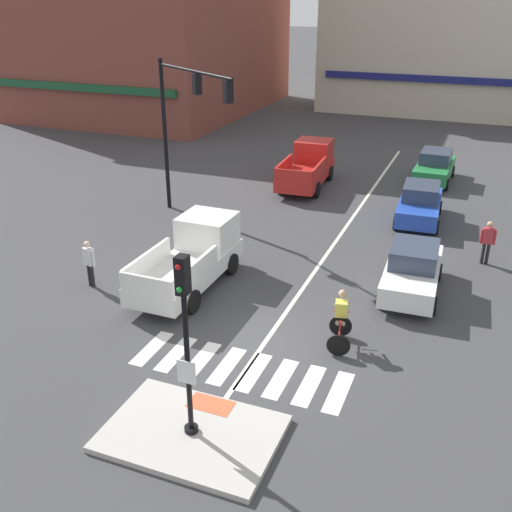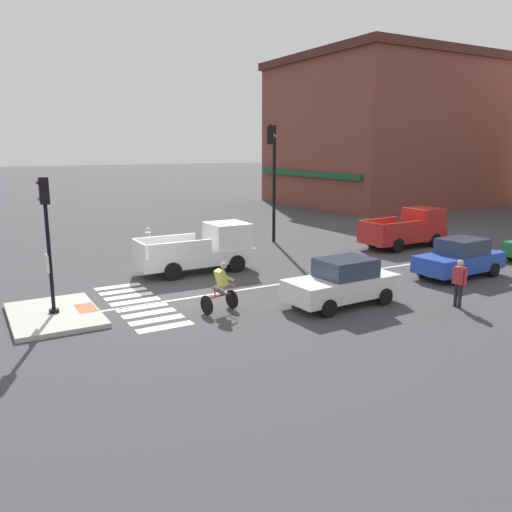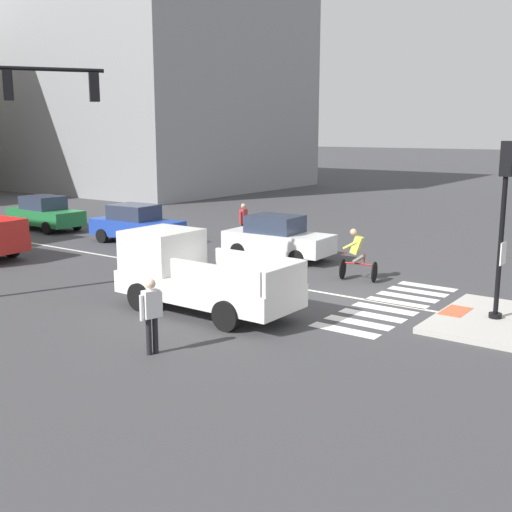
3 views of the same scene
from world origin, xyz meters
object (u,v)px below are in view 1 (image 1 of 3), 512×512
Objects in this scene: signal_pole at (186,332)px; traffic_light_mast at (183,113)px; car_green_eastbound_distant at (435,167)px; pickup_truck_white_westbound_near at (193,256)px; pedestrian_at_curb_left at (89,260)px; car_blue_eastbound_far at (420,203)px; pedestrian_waiting_far_side at (488,239)px; cyclist at (341,318)px; car_white_eastbound_mid at (412,270)px; pickup_truck_red_westbound_distant at (308,166)px.

traffic_light_mast is (-6.62, 12.43, 1.87)m from signal_pole.
car_green_eastbound_distant is 0.81× the size of pickup_truck_white_westbound_near.
pedestrian_at_curb_left reaches higher than car_green_eastbound_distant.
car_blue_eastbound_far is 4.61m from pedestrian_waiting_far_side.
cyclist reaches higher than pedestrian_at_curb_left.
pickup_truck_white_westbound_near is 10.70m from pedestrian_waiting_far_side.
cyclist is (5.66, -1.98, -0.11)m from pickup_truck_white_westbound_near.
pedestrian_at_curb_left and pedestrian_waiting_far_side have the same top height.
pedestrian_at_curb_left is (-8.78, 0.41, 0.11)m from cyclist.
pedestrian_at_curb_left is at bearing -153.26° from pickup_truck_white_westbound_near.
signal_pole reaches higher than car_white_eastbound_mid.
signal_pole is 9.90m from car_white_eastbound_mid.
pickup_truck_red_westbound_distant is at bearing 88.43° from pickup_truck_white_westbound_near.
car_blue_eastbound_far is at bearing 128.66° from pedestrian_waiting_far_side.
pickup_truck_white_westbound_near is (-6.34, -15.18, 0.17)m from car_green_eastbound_distant.
cyclist is 8.79m from pedestrian_at_curb_left.
pickup_truck_red_westbound_distant is at bearing 110.52° from cyclist.
pickup_truck_white_westbound_near is (-7.07, -2.05, 0.17)m from car_white_eastbound_mid.
car_white_eastbound_mid is at bearing -124.03° from pedestrian_waiting_far_side.
pickup_truck_red_westbound_distant is (0.33, 12.24, 0.00)m from pickup_truck_white_westbound_near.
cyclist is at bearing -40.27° from traffic_light_mast.
pickup_truck_white_westbound_near is 3.06× the size of pedestrian_at_curb_left.
car_white_eastbound_mid is 10.82m from pedestrian_at_curb_left.
car_blue_eastbound_far is (2.91, 15.89, -1.97)m from signal_pole.
traffic_light_mast reaches higher than car_green_eastbound_distant.
pickup_truck_white_westbound_near reaches higher than cyclist.
pedestrian_at_curb_left is at bearing 177.36° from cyclist.
car_white_eastbound_mid is 6.91m from car_blue_eastbound_far.
pickup_truck_red_westbound_distant is at bearing 142.32° from pedestrian_waiting_far_side.
cyclist is at bearing -19.29° from pickup_truck_white_westbound_near.
pickup_truck_red_westbound_distant is (-3.16, 19.21, -1.81)m from signal_pole.
traffic_light_mast is at bearing -117.06° from pickup_truck_red_westbound_distant.
pickup_truck_white_westbound_near is at bearing 160.71° from cyclist.
pedestrian_at_curb_left is 1.00× the size of pedestrian_waiting_far_side.
cyclist reaches higher than pedestrian_waiting_far_side.
pickup_truck_red_westbound_distant is (-6.07, 3.31, 0.17)m from car_blue_eastbound_far.
cyclist is at bearing -2.64° from pedestrian_at_curb_left.
pickup_truck_red_westbound_distant is 14.24m from pedestrian_at_curb_left.
car_blue_eastbound_far is (9.53, 3.47, -3.85)m from traffic_light_mast.
pickup_truck_red_westbound_distant is at bearing 151.37° from car_blue_eastbound_far.
signal_pole is 14.20m from traffic_light_mast.
signal_pole is 1.05× the size of car_white_eastbound_mid.
pedestrian_at_curb_left is (0.00, -7.04, -3.68)m from traffic_light_mast.
pickup_truck_white_westbound_near reaches higher than pedestrian_waiting_far_side.
pedestrian_waiting_far_side reaches higher than car_blue_eastbound_far.
traffic_light_mast is at bearing 161.52° from car_white_eastbound_mid.
pedestrian_at_curb_left is 14.20m from pedestrian_waiting_far_side.
traffic_light_mast is 1.60× the size of car_white_eastbound_mid.
cyclist reaches higher than car_green_eastbound_distant.
pedestrian_waiting_far_side is (2.21, 3.28, 0.17)m from car_white_eastbound_mid.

